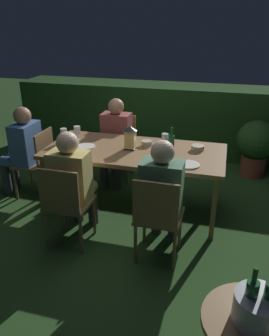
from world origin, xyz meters
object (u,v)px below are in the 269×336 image
Objects in this scene: person_in_mustard at (73,179)px; chair_side_left_a at (66,202)px; potted_plant_by_hedge at (256,145)px; person_in_blue at (22,147)px; chair_side_left_b at (158,215)px; ice_bucket at (259,307)px; green_bottle_on_table at (171,144)px; wine_glass_a at (77,130)px; wine_glass_c at (64,133)px; wine_glass_b at (165,138)px; lantern_centerpiece at (130,136)px; chair_head_near at (38,160)px; plate_c at (189,165)px; person_in_green at (162,190)px; bowl_olives at (198,148)px; person_in_rust at (115,138)px; plate_a at (158,159)px; plate_b at (86,146)px; chair_side_right_a at (120,143)px; dining_table at (134,154)px; bowl_bread at (147,143)px.

chair_side_left_a is at bearing -90.00° from person_in_mustard.
person_in_blue is at bearing -154.34° from potted_plant_by_hedge.
chair_side_left_b is 0.76× the size of person_in_mustard.
ice_bucket is (1.66, -1.13, 0.25)m from chair_side_left_a.
green_bottle_on_table is (0.86, 0.66, 0.23)m from person_in_mustard.
wine_glass_a is 1.00× the size of wine_glass_c.
wine_glass_b is (0.76, 0.80, 0.23)m from person_in_mustard.
chair_head_near is at bearing -179.42° from lantern_centerpiece.
chair_head_near is 1.93m from plate_c.
person_in_green is at bearing -86.58° from green_bottle_on_table.
bowl_olives is at bearing 1.24° from wine_glass_a.
person_in_blue is at bearing -178.20° from wine_glass_c.
person_in_blue reaches higher than plate_c.
person_in_rust is 0.81m from lantern_centerpiece.
person_in_blue is 6.80× the size of wine_glass_c.
plate_a and plate_b have the same top height.
wine_glass_a is (-0.70, 0.13, -0.03)m from lantern_centerpiece.
chair_side_right_a is 1.72m from chair_side_left_a.
person_in_mustard reaches higher than lantern_centerpiece.
dining_table is 0.99m from chair_side_left_b.
lantern_centerpiece is at bearing -160.46° from wine_glass_b.
plate_b is (-0.87, 0.15, 0.00)m from plate_a.
chair_side_right_a and chair_side_left_a have the same top height.
chair_side_left_a is at bearing -129.80° from potted_plant_by_hedge.
green_bottle_on_table reaches higher than plate_a.
person_in_green is at bearing -53.41° from lantern_centerpiece.
person_in_mustard is 0.83m from wine_glass_c.
chair_side_left_a is at bearing 180.00° from chair_side_left_b.
plate_c is at bearing 19.26° from person_in_mustard.
bowl_bread is (0.85, 0.02, -0.09)m from wine_glass_a.
person_in_rust is 1.32× the size of chair_side_left_a.
wine_glass_a reaches higher than chair_side_right_a.
chair_side_left_b is (0.45, -0.86, -0.22)m from dining_table.
plate_a is at bearing 101.97° from chair_side_left_b.
bowl_bread is 2.42m from ice_bucket.
chair_side_left_b is 1.31m from plate_b.
person_in_rust is 5.49× the size of plate_b.
lantern_centerpiece is (0.40, 0.67, 0.26)m from person_in_mustard.
wine_glass_c is (-0.42, 0.68, 0.23)m from person_in_mustard.
chair_side_right_a is 6.08× the size of bowl_olives.
person_in_mustard reaches higher than chair_side_right_a.
person_in_blue is at bearing -139.18° from chair_side_right_a.
wine_glass_a is at bearing 106.78° from chair_side_left_a.
wine_glass_a is (-1.20, 0.80, 0.23)m from person_in_green.
dining_table is 9.54× the size of plate_b.
bowl_bread is at bearing -179.31° from bowl_olives.
green_bottle_on_table reaches higher than bowl_bread.
chair_side_right_a is 1.77m from person_in_green.
plate_a is (1.06, -0.36, -0.11)m from wine_glass_a.
chair_side_left_b is 3.28× the size of lantern_centerpiece.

